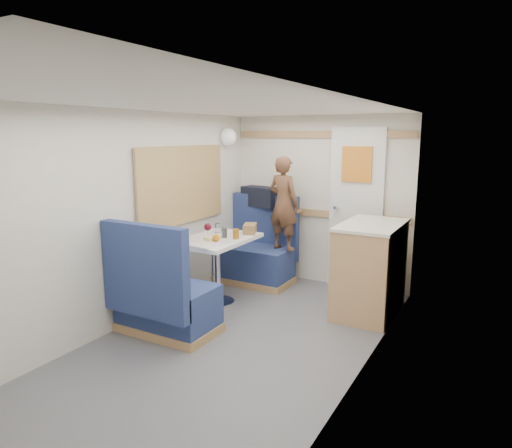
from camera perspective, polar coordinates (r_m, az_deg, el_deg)
The scene contains 27 objects.
floor at distance 3.88m, azimuth -5.09°, elevation -16.14°, with size 4.50×4.50×0.00m, color #515156.
ceiling at distance 3.46m, azimuth -5.68°, elevation 14.78°, with size 4.50×4.50×0.00m, color silver.
wall_back at distance 5.51m, azimuth 8.00°, elevation 2.90°, with size 2.20×0.02×2.00m, color silver.
wall_left at distance 4.25m, azimuth -17.69°, elevation 0.07°, with size 0.02×4.50×2.00m, color silver.
wall_right at distance 3.07m, azimuth 11.86°, elevation -3.76°, with size 0.02×4.50×2.00m, color silver.
oak_trim_low at distance 5.52m, azimuth 7.89°, elevation 1.33°, with size 2.15×0.02×0.08m, color #997845.
oak_trim_high at distance 5.44m, azimuth 8.15°, elevation 11.04°, with size 2.15×0.02×0.08m, color #997845.
side_window at distance 4.93m, azimuth -9.21°, elevation 4.84°, with size 0.04×1.30×0.72m, color #A4AF94.
rear_door at distance 5.34m, azimuth 12.36°, elevation 2.19°, with size 0.62×0.12×1.86m.
dinette_table at distance 4.80m, azimuth -4.92°, elevation -3.53°, with size 0.62×0.92×0.72m.
bench_far at distance 5.58m, azimuth 0.11°, elevation -4.23°, with size 0.90×0.59×1.05m.
bench_near at distance 4.23m, azimuth -11.52°, elevation -9.55°, with size 0.90×0.59×1.05m.
ledge at distance 5.68m, azimuth 1.37°, elevation 2.02°, with size 0.90×0.14×0.04m, color #997845.
dome_light at distance 5.57m, azimuth -3.53°, elevation 10.82°, with size 0.20×0.20×0.20m, color white.
galley_counter at distance 4.72m, azimuth 14.01°, elevation -5.33°, with size 0.57×0.92×0.92m.
person at distance 5.28m, azimuth 3.47°, elevation 2.59°, with size 0.40×0.26×1.09m, color brown.
duffel_bag at distance 5.69m, azimuth 0.69°, elevation 3.46°, with size 0.50×0.24×0.24m, color black.
tray at distance 4.46m, azimuth -5.97°, elevation -2.51°, with size 0.26×0.34×0.02m, color white.
orange_fruit at distance 4.52m, azimuth -4.98°, elevation -1.73°, with size 0.07×0.07×0.07m, color #DA6109.
cheese_block at distance 4.57m, azimuth -5.96°, elevation -1.85°, with size 0.10×0.06×0.03m, color #D7CD7C.
wine_glass at distance 4.68m, azimuth -6.06°, elevation -0.46°, with size 0.08×0.08×0.17m.
tumbler_left at distance 4.53m, azimuth -8.99°, elevation -1.79°, with size 0.07×0.07×0.11m, color silver.
tumbler_mid at distance 5.01m, azimuth -4.82°, elevation -0.50°, with size 0.06×0.06×0.10m, color white.
tumbler_right at distance 4.76m, azimuth -4.03°, elevation -1.12°, with size 0.06×0.06×0.10m, color white.
beer_glass at distance 4.70m, azimuth -2.54°, elevation -1.24°, with size 0.07×0.07×0.10m, color #955815.
pepper_grinder at distance 4.81m, azimuth -4.19°, elevation -1.01°, with size 0.04×0.04×0.10m, color black.
bread_loaf at distance 4.97m, azimuth -0.77°, elevation -0.58°, with size 0.13×0.24×0.10m, color brown.
Camera 1 is at (1.97, -2.84, 1.77)m, focal length 32.00 mm.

